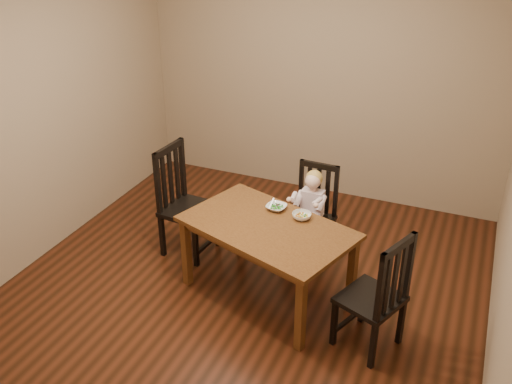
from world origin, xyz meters
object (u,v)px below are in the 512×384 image
at_px(dining_table, 267,234).
at_px(chair_child, 313,214).
at_px(chair_right, 377,296).
at_px(bowl_veg, 302,216).
at_px(chair_left, 184,203).
at_px(toddler, 312,206).
at_px(bowl_peas, 276,207).

relative_size(dining_table, chair_child, 1.71).
bearing_deg(chair_right, bowl_veg, 78.16).
height_order(dining_table, chair_left, chair_left).
distance_m(toddler, bowl_peas, 0.48).
bearing_deg(chair_child, bowl_peas, 69.45).
xyz_separation_m(dining_table, bowl_peas, (-0.03, 0.28, 0.10)).
bearing_deg(chair_right, chair_left, 93.64).
xyz_separation_m(chair_left, chair_right, (1.96, -0.64, -0.03)).
bearing_deg(chair_right, toddler, 61.73).
bearing_deg(toddler, chair_left, 18.68).
distance_m(chair_child, toddler, 0.12).
relative_size(chair_right, bowl_peas, 5.94).
relative_size(dining_table, chair_right, 1.57).
bearing_deg(toddler, chair_child, -90.00).
relative_size(chair_left, chair_right, 1.07).
xyz_separation_m(chair_child, chair_right, (0.82, -1.02, 0.04)).
relative_size(chair_left, toddler, 2.32).
bearing_deg(bowl_veg, toddler, 97.05).
xyz_separation_m(chair_left, bowl_veg, (1.20, -0.14, 0.20)).
relative_size(chair_child, toddler, 2.00).
bearing_deg(chair_left, chair_right, 76.64).
bearing_deg(dining_table, chair_right, -16.61).
bearing_deg(chair_left, bowl_veg, 88.23).
bearing_deg(dining_table, chair_child, 77.36).
relative_size(dining_table, bowl_peas, 9.33).
relative_size(chair_left, bowl_veg, 6.68).
distance_m(chair_child, chair_left, 1.21).
xyz_separation_m(dining_table, toddler, (0.16, 0.69, -0.05)).
bearing_deg(dining_table, bowl_peas, 95.89).
bearing_deg(dining_table, toddler, 76.70).
relative_size(dining_table, bowl_veg, 9.81).
height_order(chair_child, toddler, chair_child).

